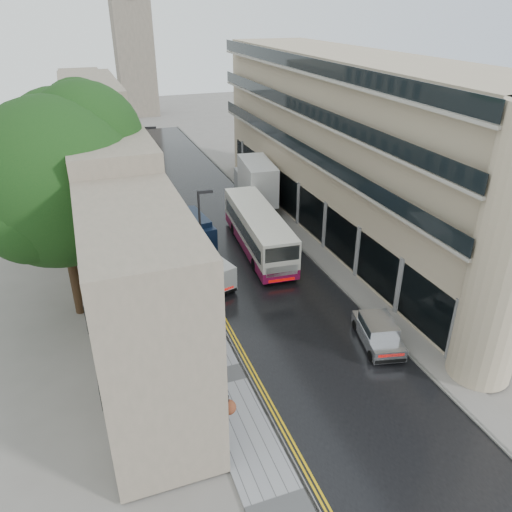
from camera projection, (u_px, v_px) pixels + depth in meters
road at (232, 237)px, 41.95m from camera, size 9.00×85.00×0.02m
left_sidewalk at (162, 247)px, 40.14m from camera, size 2.70×85.00×0.12m
right_sidewalk at (290, 228)px, 43.59m from camera, size 1.80×85.00×0.12m
old_shop_row at (103, 171)px, 38.42m from camera, size 4.50×56.00×12.00m
modern_block at (356, 148)px, 40.67m from camera, size 8.00×40.00×14.00m
tree_near at (62, 211)px, 28.70m from camera, size 10.56×10.56×13.89m
tree_far at (64, 162)px, 39.98m from camera, size 9.24×9.24×12.46m
cream_bus at (254, 251)px, 35.94m from camera, size 3.64×12.07×3.24m
white_lorry at (248, 190)px, 45.71m from camera, size 3.60×8.82×4.50m
silver_hatchback at (372, 349)px, 27.17m from camera, size 2.75×4.52×1.58m
white_van at (209, 284)px, 33.01m from camera, size 3.03×4.79×2.01m
navy_van at (187, 241)px, 37.87m from camera, size 2.82×5.79×2.84m
pedestrian at (193, 304)px, 30.59m from camera, size 0.75×0.50×2.01m
lamp_post_near at (202, 254)px, 30.04m from camera, size 0.91×0.28×7.97m
lamp_post_far at (150, 176)px, 42.80m from camera, size 0.96×0.40×8.35m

